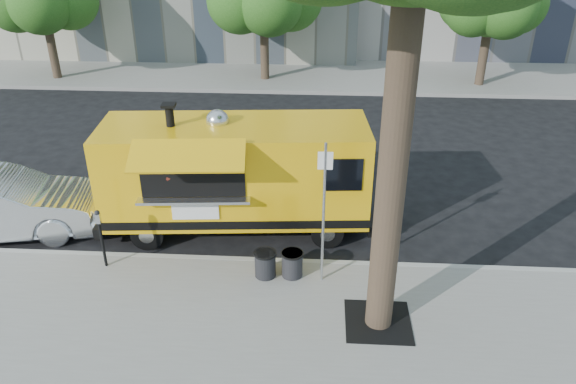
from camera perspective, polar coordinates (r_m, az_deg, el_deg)
name	(u,v)px	position (r m, az deg, el deg)	size (l,w,h in m)	color
ground	(255,241)	(13.05, -3.40, -5.03)	(120.00, 120.00, 0.00)	black
sidewalk	(227,367)	(9.90, -6.17, -17.24)	(60.00, 6.00, 0.15)	gray
curb	(250,262)	(12.24, -3.91, -7.09)	(60.00, 0.14, 0.16)	#999993
far_sidewalk	(289,75)	(25.40, 0.13, 11.78)	(60.00, 5.00, 0.15)	gray
tree_well	(378,322)	(10.69, 9.12, -12.88)	(1.20, 1.20, 0.02)	black
sign_post	(324,206)	(10.69, 3.66, -1.46)	(0.28, 0.06, 3.00)	silver
parking_meter	(100,232)	(12.14, -18.52, -3.86)	(0.11, 0.11, 1.33)	black
food_truck	(234,174)	(12.89, -5.47, 1.88)	(6.44, 3.28, 3.10)	#F6B60C
trash_bin_left	(265,263)	(11.52, -2.33, -7.23)	(0.47, 0.47, 0.56)	black
trash_bin_right	(292,263)	(11.52, 0.43, -7.24)	(0.46, 0.46, 0.55)	black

